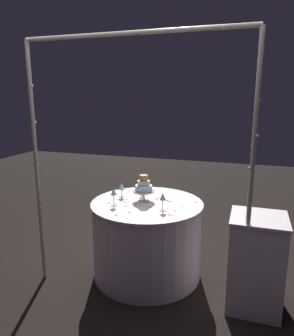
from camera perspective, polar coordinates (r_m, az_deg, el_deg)
ground_plane at (r=3.50m, az=-0.00°, el=-18.22°), size 12.00×12.00×0.00m
decorative_arch at (r=2.64m, az=-2.79°, el=5.81°), size 1.98×0.06×2.29m
main_table at (r=3.31m, az=-0.00°, el=-12.49°), size 1.11×1.11×0.77m
side_table at (r=2.98m, az=18.87°, el=-15.69°), size 0.46×0.46×0.83m
tiered_cake at (r=3.16m, az=-0.60°, el=-3.35°), size 0.22×0.22×0.27m
wine_glass_0 at (r=2.90m, az=2.82°, el=-5.31°), size 0.06×0.06×0.17m
wine_glass_1 at (r=3.05m, az=-5.98°, el=-4.44°), size 0.06×0.06×0.17m
wine_glass_2 at (r=3.36m, az=-0.89°, el=-2.73°), size 0.06×0.06×0.18m
wine_glass_3 at (r=3.31m, az=-4.57°, el=-3.34°), size 0.06×0.06×0.16m
rose_petal_0 at (r=3.10m, az=-1.94°, el=-6.54°), size 0.03×0.04×0.00m
rose_petal_1 at (r=3.04m, az=0.63°, el=-6.95°), size 0.05×0.04×0.00m
rose_petal_2 at (r=3.23m, az=3.60°, el=-5.77°), size 0.04×0.04×0.00m
rose_petal_3 at (r=3.54m, az=-3.18°, el=-4.09°), size 0.04×0.03×0.00m
rose_petal_4 at (r=3.19m, az=4.18°, el=-6.01°), size 0.04×0.04×0.00m
rose_petal_5 at (r=3.21m, az=8.71°, el=-6.01°), size 0.04×0.04×0.00m
rose_petal_6 at (r=2.96m, az=5.03°, el=-7.59°), size 0.02×0.03×0.00m
rose_petal_7 at (r=3.27m, az=-3.65°, el=-5.52°), size 0.04×0.03×0.00m
rose_petal_8 at (r=3.31m, az=1.99°, el=-5.31°), size 0.04×0.05×0.00m
rose_petal_9 at (r=2.86m, az=3.97°, el=-8.31°), size 0.05×0.04×0.00m
rose_petal_10 at (r=2.85m, az=-5.56°, el=-8.40°), size 0.04×0.05×0.00m
rose_petal_11 at (r=3.27m, az=1.72°, el=-5.56°), size 0.04×0.05×0.00m
rose_petal_12 at (r=3.47m, az=-0.55°, el=-4.43°), size 0.03×0.04×0.00m
rose_petal_13 at (r=3.17m, az=-6.88°, el=-6.19°), size 0.04×0.04×0.00m
rose_petal_14 at (r=3.20m, az=3.81°, el=-5.96°), size 0.04×0.04×0.00m
rose_petal_15 at (r=3.18m, az=-4.00°, el=-6.08°), size 0.04×0.04×0.00m
rose_petal_16 at (r=3.05m, az=-2.36°, el=-6.90°), size 0.04×0.04×0.00m
rose_petal_17 at (r=3.07m, az=-1.35°, el=-6.76°), size 0.03×0.03×0.00m
rose_petal_18 at (r=3.06m, az=-3.77°, el=-6.84°), size 0.03×0.04×0.00m
rose_petal_19 at (r=2.91m, az=-3.25°, el=-7.91°), size 0.03×0.03×0.00m
rose_petal_20 at (r=3.08m, az=6.19°, el=-6.75°), size 0.03×0.03×0.00m
rose_petal_21 at (r=2.85m, az=4.63°, el=-8.41°), size 0.03×0.03×0.00m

